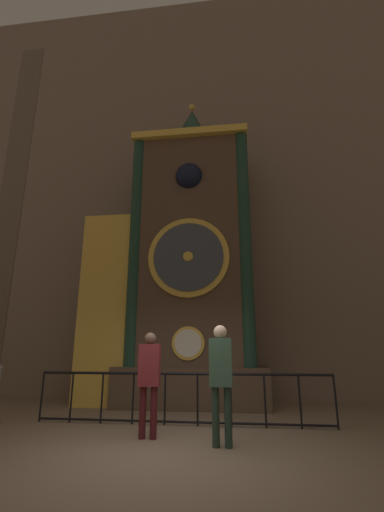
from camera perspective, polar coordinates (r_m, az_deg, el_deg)
ground_plane at (r=5.34m, az=-4.75°, el=-29.96°), size 28.00×28.00×0.00m
cathedral_back_wall at (r=11.80m, az=0.88°, el=14.04°), size 24.00×0.32×14.27m
clock_tower at (r=9.34m, az=-2.45°, el=-1.77°), size 4.77×1.81×8.71m
railing_fence at (r=6.93m, az=-1.82°, el=-22.20°), size 5.60×0.05×0.93m
visitor_near at (r=5.96m, az=-7.13°, el=-18.86°), size 0.35×0.24×1.63m
visitor_far at (r=5.45m, az=4.85°, el=-18.64°), size 0.34×0.22×1.72m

